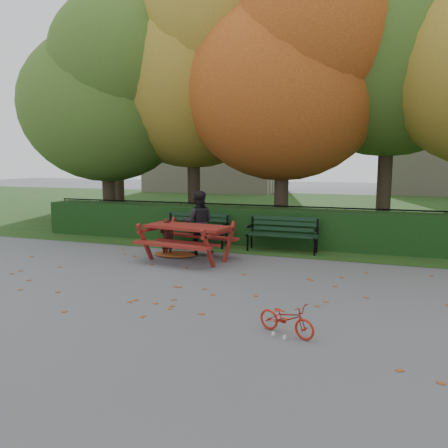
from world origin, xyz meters
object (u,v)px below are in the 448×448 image
(bench_right, at_px, (283,231))
(tree_c, at_px, (293,74))
(adult, at_px, (198,223))
(child, at_px, (167,237))
(tree_f, at_px, (120,80))
(bicycle, at_px, (287,318))
(tree_a, at_px, (109,93))
(picnic_table, at_px, (187,233))
(bench_left, at_px, (196,227))
(tree_d, at_px, (406,34))
(tree_b, at_px, (200,67))

(bench_right, bearing_deg, tree_c, 96.70)
(adult, bearing_deg, child, 19.11)
(tree_f, xyz_separation_m, bicycle, (9.43, -10.91, -5.47))
(bench_right, bearing_deg, tree_a, 163.39)
(picnic_table, bearing_deg, bicycle, -41.09)
(picnic_table, relative_size, bicycle, 2.56)
(bench_left, xyz_separation_m, adult, (0.50, -1.03, 0.27))
(tree_d, xyz_separation_m, bicycle, (-1.58, -8.91, -5.76))
(tree_b, relative_size, bench_right, 4.88)
(tree_a, xyz_separation_m, tree_d, (9.07, 1.65, 1.46))
(bench_left, bearing_deg, child, -94.61)
(bench_left, bearing_deg, bicycle, -56.18)
(picnic_table, distance_m, child, 0.76)
(tree_d, bearing_deg, tree_a, -169.67)
(tree_b, distance_m, tree_f, 5.32)
(tree_d, bearing_deg, bench_right, -128.23)
(tree_b, height_order, child, tree_b)
(tree_c, distance_m, bicycle, 9.04)
(bench_left, relative_size, bicycle, 2.15)
(picnic_table, distance_m, adult, 0.80)
(bench_left, bearing_deg, tree_d, 34.26)
(bench_right, distance_m, adult, 2.18)
(tree_a, relative_size, bench_left, 4.16)
(bench_right, bearing_deg, picnic_table, -135.47)
(tree_c, xyz_separation_m, adult, (-1.63, -3.29, -4.04))
(bench_left, bearing_deg, tree_b, 110.58)
(tree_f, distance_m, picnic_table, 10.97)
(tree_f, height_order, bench_right, tree_f)
(tree_f, xyz_separation_m, picnic_table, (6.39, -7.35, -5.05))
(tree_b, height_order, picnic_table, tree_b)
(tree_b, xyz_separation_m, bicycle, (4.75, -8.42, -5.18))
(picnic_table, bearing_deg, tree_a, 148.61)
(tree_c, xyz_separation_m, picnic_table, (-1.58, -4.08, -4.18))
(tree_f, bearing_deg, tree_c, -22.35)
(tree_d, distance_m, bicycle, 10.72)
(child, bearing_deg, picnic_table, 140.10)
(child, bearing_deg, tree_d, -152.89)
(tree_c, xyz_separation_m, bench_left, (-2.13, -2.26, -4.30))
(tree_c, relative_size, picnic_table, 3.74)
(tree_b, distance_m, child, 6.80)
(bench_right, bearing_deg, child, -148.87)
(bench_right, bearing_deg, bicycle, -77.40)
(child, distance_m, adult, 0.86)
(bicycle, bearing_deg, tree_b, 50.76)
(tree_a, relative_size, bench_right, 4.16)
(tree_a, height_order, tree_b, tree_b)
(tree_d, height_order, tree_f, tree_d)
(tree_f, xyz_separation_m, bench_right, (8.23, -5.54, -5.17))
(adult, bearing_deg, tree_d, -155.29)
(tree_a, relative_size, adult, 4.76)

